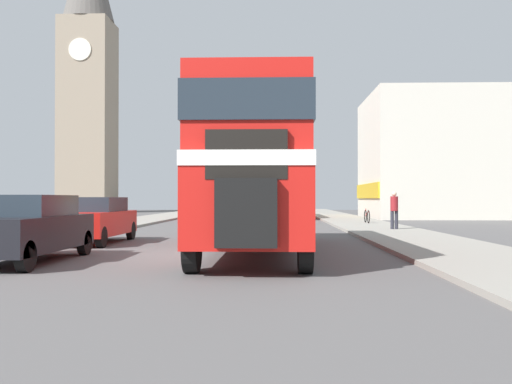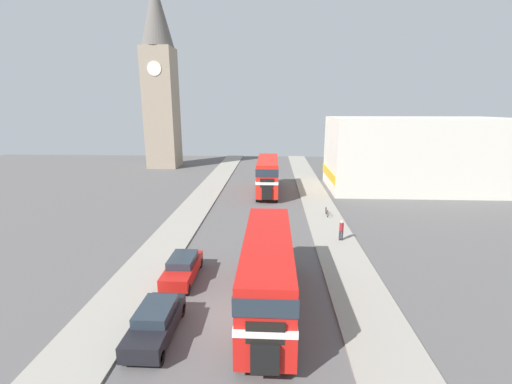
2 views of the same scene
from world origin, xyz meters
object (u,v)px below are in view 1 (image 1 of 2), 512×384
(car_parked_near, at_px, (26,228))
(pedestrian_walking, at_px, (394,208))
(bus_distant, at_px, (262,183))
(church_tower, at_px, (88,64))
(bicycle_on_pavement, at_px, (367,216))
(car_parked_mid, at_px, (95,219))
(double_decker_bus, at_px, (256,164))

(car_parked_near, bearing_deg, pedestrian_walking, 48.50)
(bus_distant, relative_size, church_tower, 0.35)
(car_parked_near, height_order, pedestrian_walking, pedestrian_walking)
(car_parked_near, height_order, bicycle_on_pavement, car_parked_near)
(car_parked_mid, xyz_separation_m, church_tower, (-14.08, 41.67, 15.15))
(double_decker_bus, xyz_separation_m, car_parked_near, (-5.20, -2.68, -1.63))
(car_parked_near, relative_size, church_tower, 0.14)
(pedestrian_walking, relative_size, bicycle_on_pavement, 0.94)
(bus_distant, xyz_separation_m, church_tower, (-19.05, 18.84, 13.35))
(car_parked_mid, height_order, bicycle_on_pavement, car_parked_mid)
(car_parked_mid, relative_size, pedestrian_walking, 2.64)
(car_parked_mid, height_order, church_tower, church_tower)
(car_parked_mid, relative_size, bicycle_on_pavement, 2.49)
(double_decker_bus, bearing_deg, church_tower, 113.59)
(double_decker_bus, height_order, bus_distant, bus_distant)
(bus_distant, relative_size, bicycle_on_pavement, 6.11)
(pedestrian_walking, bearing_deg, bus_distant, 111.19)
(bus_distant, height_order, car_parked_mid, bus_distant)
(bus_distant, distance_m, bicycle_on_pavement, 11.49)
(church_tower, bearing_deg, pedestrian_walking, -54.07)
(car_parked_mid, distance_m, bicycle_on_pavement, 17.27)
(bicycle_on_pavement, bearing_deg, double_decker_bus, -109.14)
(pedestrian_walking, bearing_deg, car_parked_near, -131.50)
(car_parked_mid, bearing_deg, bus_distant, 77.72)
(church_tower, bearing_deg, car_parked_mid, -71.33)
(car_parked_near, xyz_separation_m, bicycle_on_pavement, (10.83, 18.90, -0.31))
(car_parked_near, bearing_deg, church_tower, 106.80)
(double_decker_bus, xyz_separation_m, bicycle_on_pavement, (5.63, 16.21, -1.94))
(double_decker_bus, height_order, bicycle_on_pavement, double_decker_bus)
(double_decker_bus, height_order, church_tower, church_tower)
(double_decker_bus, relative_size, church_tower, 0.35)
(double_decker_bus, height_order, car_parked_near, double_decker_bus)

